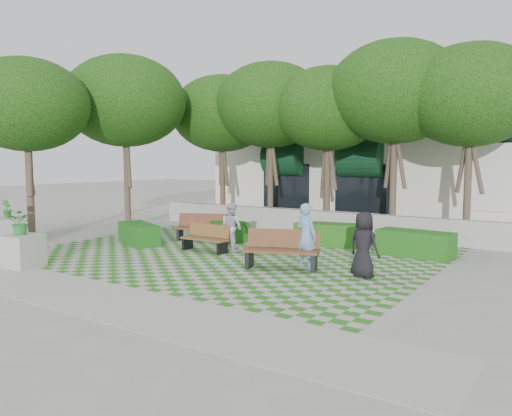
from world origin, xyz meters
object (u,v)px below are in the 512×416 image
Objects in this scene: bench_mid at (206,239)px; hedge_west at (139,234)px; hedge_midright at (328,235)px; person_blue at (306,236)px; planter_back at (9,231)px; person_dark at (364,245)px; bench_east at (282,250)px; hedge_midleft at (224,230)px; bench_west at (202,228)px; hedge_east at (415,244)px; planter_front at (22,244)px; person_white at (232,227)px.

bench_mid is 0.80× the size of hedge_west.
person_blue is (1.06, -3.55, 0.50)m from hedge_midright.
person_dark reaches higher than planter_back.
hedge_west is 1.25× the size of person_dark.
bench_east is at bearing -12.92° from bench_mid.
planter_back reaches higher than hedge_midleft.
hedge_midright is (4.25, 1.50, -0.08)m from bench_west.
bench_west is 4.51m from hedge_midright.
bench_west is 0.94× the size of hedge_west.
planter_back is at bearing 27.88° from person_blue.
hedge_east is at bearing 19.58° from hedge_west.
planter_front is 6.03m from person_white.
hedge_east is (2.46, 3.67, -0.11)m from bench_east.
person_dark is at bearing -171.60° from person_blue.
hedge_midright is 1.33× the size of person_dark.
planter_back reaches higher than bench_mid.
hedge_east is at bearing 27.36° from bench_mid.
bench_mid is 5.53m from person_dark.
bench_west is 1.22× the size of planter_front.
person_blue reaches higher than hedge_midright.
person_white is at bearing -155.15° from hedge_east.
planter_front is 1.01× the size of person_white.
bench_east is 0.96× the size of hedge_midright.
hedge_east is (5.76, 2.84, -0.02)m from bench_mid.
person_white reaches higher than bench_mid.
planter_front is 7.67m from person_blue.
planter_back is (-6.04, -2.98, 0.12)m from bench_mid.
hedge_east is 5.63m from person_white.
person_blue is (6.47, 4.12, 0.24)m from planter_front.
hedge_east is 3.84m from person_blue.
person_blue is (9.85, 2.56, 0.35)m from planter_back.
person_white reaches higher than bench_west.
bench_west is at bearing -136.99° from hedge_midleft.
planter_back reaches higher than hedge_east.
planter_front is at bearing -87.96° from hedge_west.
person_white is (1.59, -1.68, 0.42)m from hedge_midleft.
hedge_east is 13.16m from planter_back.
planter_front is at bearing -167.24° from bench_east.
hedge_east is 3.45m from person_dark.
hedge_east reaches higher than hedge_west.
hedge_east is (7.27, 1.22, -0.08)m from bench_west.
hedge_west is (-5.56, -3.33, -0.02)m from hedge_midright.
person_dark is at bearing 26.02° from planter_front.
bench_east is 1.31× the size of planter_back.
hedge_west is (-1.31, -1.83, -0.10)m from bench_west.
hedge_west is at bearing 10.13° from person_dark.
person_blue is (5.31, -2.05, 0.42)m from bench_west.
bench_west is at bearing 54.36° from hedge_west.
person_blue reaches higher than person_white.
bench_east reaches higher than hedge_midright.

